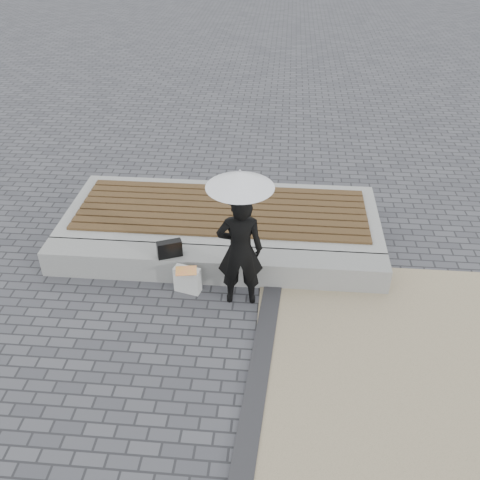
% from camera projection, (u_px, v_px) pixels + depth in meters
% --- Properties ---
extents(ground, '(80.00, 80.00, 0.00)m').
position_uv_depth(ground, '(197.00, 356.00, 6.52)').
color(ground, '#49494E').
rests_on(ground, ground).
extents(terrazzo_zone, '(5.00, 5.00, 0.02)m').
position_uv_depth(terrazzo_zone, '(477.00, 408.00, 5.87)').
color(terrazzo_zone, tan).
rests_on(terrazzo_zone, ground).
extents(edging_band, '(0.61, 5.20, 0.04)m').
position_uv_depth(edging_band, '(255.00, 392.00, 6.04)').
color(edging_band, '#2B2A2D').
rests_on(edging_band, ground).
extents(seating_ledge, '(5.00, 0.45, 0.40)m').
position_uv_depth(seating_ledge, '(213.00, 265.00, 7.72)').
color(seating_ledge, gray).
rests_on(seating_ledge, ground).
extents(timber_platform, '(5.00, 2.00, 0.40)m').
position_uv_depth(timber_platform, '(223.00, 221.00, 8.70)').
color(timber_platform, '#9C9C97').
rests_on(timber_platform, ground).
extents(timber_decking, '(4.60, 1.60, 0.04)m').
position_uv_depth(timber_decking, '(222.00, 209.00, 8.58)').
color(timber_decking, brown).
rests_on(timber_decking, timber_platform).
extents(woman, '(0.64, 0.45, 1.67)m').
position_uv_depth(woman, '(240.00, 250.00, 6.92)').
color(woman, black).
rests_on(woman, ground).
extents(parasol, '(0.84, 0.84, 1.08)m').
position_uv_depth(parasol, '(240.00, 180.00, 6.34)').
color(parasol, '#BCBCC2').
rests_on(parasol, ground).
extents(handbag, '(0.37, 0.25, 0.25)m').
position_uv_depth(handbag, '(169.00, 249.00, 7.49)').
color(handbag, black).
rests_on(handbag, seating_ledge).
extents(canvas_tote, '(0.39, 0.24, 0.39)m').
position_uv_depth(canvas_tote, '(188.00, 280.00, 7.45)').
color(canvas_tote, '#BBBBB7').
rests_on(canvas_tote, ground).
extents(magazine, '(0.32, 0.26, 0.01)m').
position_uv_depth(magazine, '(186.00, 271.00, 7.29)').
color(magazine, '#F13A4C').
rests_on(magazine, canvas_tote).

